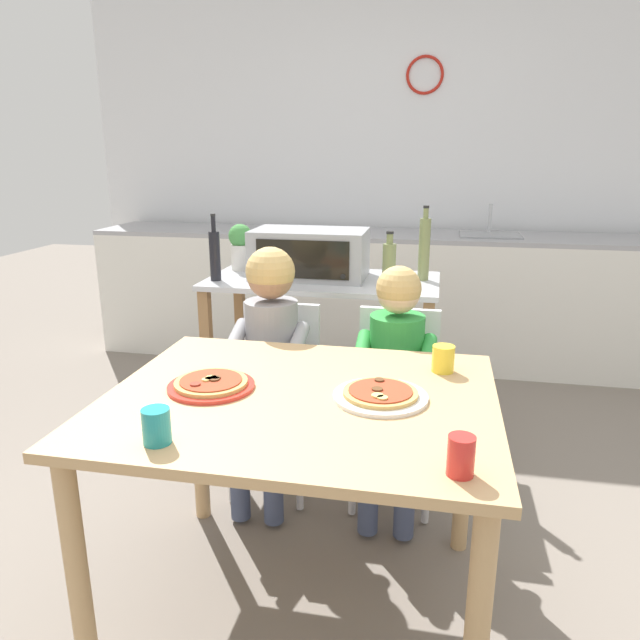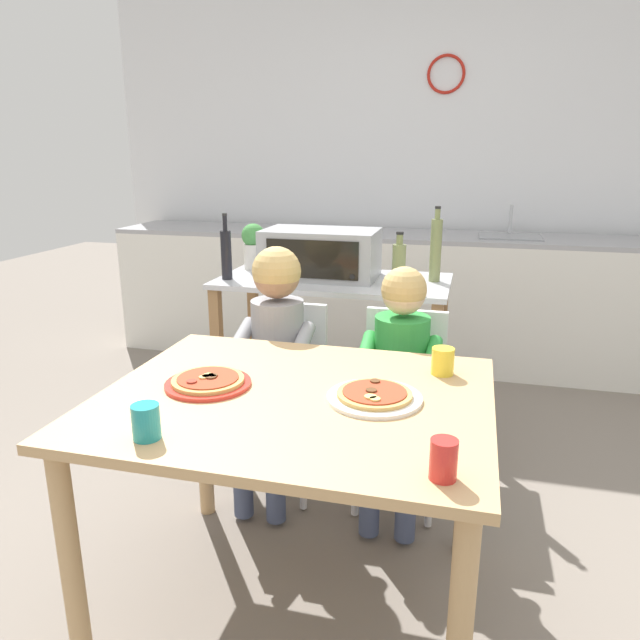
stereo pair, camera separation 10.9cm
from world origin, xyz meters
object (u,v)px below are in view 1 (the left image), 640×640
Objects in this scene: potted_herb_plant at (241,245)px; drinking_cup_yellow at (443,359)px; drinking_cup_teal at (156,426)px; bottle_slim_sauce at (215,254)px; drinking_cup_red at (461,456)px; pizza_plate_white at (380,395)px; toaster_oven at (310,254)px; child_in_green_shirt at (395,364)px; kitchen_island_cart at (323,333)px; dining_table at (300,428)px; child_in_grey_shirt at (268,344)px; bottle_squat_spirits at (424,248)px; dining_chair_right at (396,392)px; bottle_dark_olive_oil at (389,263)px; dining_chair_left at (277,383)px; pizza_plate_red_rimmed at (211,384)px.

potted_herb_plant reaches higher than drinking_cup_yellow.
drinking_cup_teal is 1.03× the size of drinking_cup_yellow.
bottle_slim_sauce reaches higher than drinking_cup_red.
pizza_plate_white is at bearing -48.97° from bottle_slim_sauce.
drinking_cup_teal is at bearing -74.71° from bottle_slim_sauce.
toaster_oven reaches higher than child_in_green_shirt.
child_in_green_shirt reaches higher than drinking_cup_teal.
child_in_green_shirt reaches higher than kitchen_island_cart.
child_in_grey_shirt is at bearing 114.36° from dining_table.
bottle_slim_sauce is at bearing -168.06° from bottle_squat_spirits.
child_in_green_shirt reaches higher than drinking_cup_yellow.
child_in_green_shirt is (-0.08, -0.65, -0.36)m from bottle_squat_spirits.
drinking_cup_red reaches higher than dining_chair_right.
bottle_dark_olive_oil is 1.05× the size of potted_herb_plant.
kitchen_island_cart is 0.98× the size of dining_table.
dining_chair_right is at bearing -78.31° from bottle_dark_olive_oil.
child_in_grey_shirt is (-0.00, -0.12, 0.22)m from dining_chair_left.
kitchen_island_cart is at bearing 163.78° from bottle_dark_olive_oil.
drinking_cup_teal is at bearing -143.53° from pizza_plate_white.
bottle_dark_olive_oil is at bearing -15.85° from toaster_oven.
pizza_plate_white is (0.41, -1.19, 0.20)m from kitchen_island_cart.
bottle_squat_spirits is 1.11× the size of bottle_slim_sauce.
child_in_green_shirt is 1.12m from drinking_cup_teal.
bottle_squat_spirits is 0.76m from dining_chair_right.
child_in_green_shirt is at bearing 102.48° from drinking_cup_red.
potted_herb_plant is (-0.80, 0.23, 0.02)m from bottle_dark_olive_oil.
dining_chair_right is 0.58m from child_in_grey_shirt.
drinking_cup_yellow is at bearing 55.79° from pizza_plate_white.
dining_table is (0.24, -1.23, -0.32)m from toaster_oven.
potted_herb_plant is (-0.95, 0.06, -0.03)m from bottle_squat_spirits.
drinking_cup_red reaches higher than dining_chair_left.
bottle_slim_sauce is (-0.50, -0.14, 0.41)m from kitchen_island_cart.
drinking_cup_yellow is (0.18, -0.46, 0.32)m from dining_chair_right.
pizza_plate_white reaches higher than dining_table.
kitchen_island_cart is 1.39× the size of dining_chair_left.
dining_chair_right is 0.59m from drinking_cup_yellow.
potted_herb_plant is at bearing 101.73° from drinking_cup_teal.
toaster_oven is at bearing 20.31° from bottle_slim_sauce.
dining_chair_left reaches higher than dining_table.
toaster_oven reaches higher than drinking_cup_red.
dining_chair_right is 8.86× the size of drinking_cup_teal.
kitchen_island_cart is 1.59m from drinking_cup_teal.
drinking_cup_yellow reaches higher than pizza_plate_red_rimmed.
pizza_plate_white is (0.48, -1.21, -0.20)m from toaster_oven.
bottle_dark_olive_oil is 0.59m from child_in_green_shirt.
drinking_cup_red is (0.46, -0.37, 0.15)m from dining_table.
bottle_slim_sauce reaches higher than dining_chair_left.
dining_table is 0.53m from drinking_cup_yellow.
dining_chair_left is (-0.04, -0.49, -0.49)m from toaster_oven.
bottle_slim_sauce reaches higher than drinking_cup_yellow.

